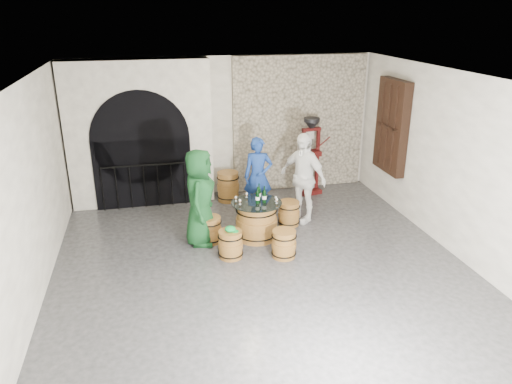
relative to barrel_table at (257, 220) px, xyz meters
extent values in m
plane|color=#2D2D30|center=(-0.17, -1.36, -0.37)|extent=(8.00, 8.00, 0.00)
plane|color=silver|center=(-0.17, 2.64, 1.23)|extent=(8.00, 0.00, 8.00)
plane|color=silver|center=(-0.17, -5.36, 1.23)|extent=(8.00, 0.00, 8.00)
plane|color=silver|center=(-3.67, -1.36, 1.23)|extent=(0.00, 8.00, 8.00)
plane|color=silver|center=(3.33, -1.36, 1.23)|extent=(0.00, 8.00, 8.00)
plane|color=beige|center=(-0.17, -1.36, 2.83)|extent=(8.00, 8.00, 0.00)
cube|color=#AEA18A|center=(1.63, 2.58, 1.23)|extent=(3.20, 0.12, 3.18)
cube|color=silver|center=(-2.07, 2.39, 1.23)|extent=(3.10, 0.50, 3.18)
cube|color=black|center=(-2.07, 2.13, 0.41)|extent=(2.10, 0.03, 1.55)
cylinder|color=black|center=(-2.07, 2.13, 1.18)|extent=(2.10, 0.03, 2.10)
cylinder|color=black|center=(-2.07, 2.06, 0.61)|extent=(1.79, 0.04, 0.04)
cylinder|color=black|center=(-2.96, 2.06, 0.12)|extent=(0.02, 0.02, 0.98)
cylinder|color=black|center=(-2.66, 2.06, 0.12)|extent=(0.02, 0.02, 0.98)
cylinder|color=black|center=(-2.36, 2.06, 0.12)|extent=(0.02, 0.02, 0.98)
cylinder|color=black|center=(-2.07, 2.06, 0.12)|extent=(0.02, 0.02, 0.98)
cylinder|color=black|center=(-1.77, 2.06, 0.12)|extent=(0.02, 0.02, 0.98)
cylinder|color=black|center=(-1.47, 2.06, 0.12)|extent=(0.02, 0.02, 0.98)
cylinder|color=black|center=(-1.17, 2.06, 0.12)|extent=(0.02, 0.02, 0.98)
cube|color=black|center=(3.22, 1.04, 1.43)|extent=(0.20, 1.10, 2.00)
cube|color=black|center=(3.17, 1.04, 1.43)|extent=(0.06, 0.88, 1.76)
cube|color=black|center=(3.20, 1.04, 1.43)|extent=(0.22, 0.92, 0.06)
cube|color=black|center=(3.20, 0.75, 1.43)|extent=(0.22, 0.06, 1.80)
cube|color=black|center=(3.20, 1.04, 1.43)|extent=(0.22, 0.06, 1.80)
cube|color=black|center=(3.20, 1.33, 1.43)|extent=(0.22, 0.06, 1.80)
cylinder|color=#8E5E29|center=(0.00, 0.00, -0.02)|extent=(0.74, 0.74, 0.70)
cylinder|color=#8E5E29|center=(0.00, 0.00, -0.02)|extent=(0.79, 0.79, 0.15)
torus|color=black|center=(0.00, 0.00, -0.26)|extent=(0.80, 0.80, 0.02)
torus|color=black|center=(0.00, 0.00, 0.22)|extent=(0.80, 0.80, 0.02)
cylinder|color=#8E5E29|center=(0.00, 0.00, 0.34)|extent=(0.76, 0.76, 0.02)
cylinder|color=black|center=(0.00, 0.00, 0.37)|extent=(0.96, 0.96, 0.01)
cylinder|color=#8E5E29|center=(-0.90, 0.04, -0.12)|extent=(0.41, 0.41, 0.49)
cylinder|color=#8E5E29|center=(-0.90, 0.04, -0.12)|extent=(0.44, 0.44, 0.11)
torus|color=black|center=(-0.90, 0.04, -0.29)|extent=(0.45, 0.45, 0.02)
torus|color=black|center=(-0.90, 0.04, 0.04)|extent=(0.45, 0.45, 0.02)
cylinder|color=#8E5E29|center=(-0.90, 0.04, 0.13)|extent=(0.42, 0.42, 0.02)
cylinder|color=#8E5E29|center=(0.22, 0.87, -0.12)|extent=(0.41, 0.41, 0.49)
cylinder|color=#8E5E29|center=(0.22, 0.87, -0.12)|extent=(0.44, 0.44, 0.11)
torus|color=black|center=(0.22, 0.87, -0.29)|extent=(0.45, 0.45, 0.02)
torus|color=black|center=(0.22, 0.87, 0.04)|extent=(0.45, 0.45, 0.02)
cylinder|color=#8E5E29|center=(0.22, 0.87, 0.13)|extent=(0.42, 0.42, 0.02)
cylinder|color=#8E5E29|center=(0.78, 0.45, -0.12)|extent=(0.41, 0.41, 0.49)
cylinder|color=#8E5E29|center=(0.78, 0.45, -0.12)|extent=(0.44, 0.44, 0.11)
torus|color=black|center=(0.78, 0.45, -0.29)|extent=(0.45, 0.45, 0.02)
torus|color=black|center=(0.78, 0.45, 0.04)|extent=(0.45, 0.45, 0.02)
cylinder|color=#8E5E29|center=(0.78, 0.45, 0.13)|extent=(0.42, 0.42, 0.02)
cylinder|color=#8E5E29|center=(0.30, -0.85, -0.12)|extent=(0.41, 0.41, 0.49)
cylinder|color=#8E5E29|center=(0.30, -0.85, -0.12)|extent=(0.44, 0.44, 0.11)
torus|color=black|center=(0.30, -0.85, -0.29)|extent=(0.45, 0.45, 0.02)
torus|color=black|center=(0.30, -0.85, 0.04)|extent=(0.45, 0.45, 0.02)
cylinder|color=#8E5E29|center=(0.30, -0.85, 0.13)|extent=(0.42, 0.42, 0.02)
cylinder|color=#8E5E29|center=(-0.62, -0.65, -0.12)|extent=(0.41, 0.41, 0.49)
cylinder|color=#8E5E29|center=(-0.62, -0.65, -0.12)|extent=(0.44, 0.44, 0.11)
torus|color=black|center=(-0.62, -0.65, -0.29)|extent=(0.45, 0.45, 0.02)
torus|color=black|center=(-0.62, -0.65, 0.04)|extent=(0.45, 0.45, 0.02)
cylinder|color=#8E5E29|center=(-0.62, -0.65, 0.13)|extent=(0.42, 0.42, 0.02)
ellipsoid|color=#0D9537|center=(-0.62, -0.65, 0.18)|extent=(0.19, 0.19, 0.10)
cylinder|color=#0D9537|center=(-0.54, -0.68, 0.14)|extent=(0.12, 0.12, 0.01)
imported|color=#12411C|center=(-1.06, 0.04, 0.55)|extent=(0.82, 1.03, 1.84)
imported|color=navy|center=(0.31, 1.20, 0.47)|extent=(0.67, 0.50, 1.67)
imported|color=white|center=(1.11, 0.64, 0.57)|extent=(1.00, 1.16, 1.88)
cylinder|color=black|center=(0.01, -0.05, 0.49)|extent=(0.07, 0.07, 0.22)
cylinder|color=white|center=(0.01, -0.05, 0.48)|extent=(0.08, 0.08, 0.06)
cone|color=black|center=(0.01, -0.05, 0.61)|extent=(0.07, 0.07, 0.05)
cylinder|color=black|center=(0.01, -0.05, 0.67)|extent=(0.03, 0.03, 0.07)
cylinder|color=black|center=(0.14, -0.04, 0.49)|extent=(0.07, 0.07, 0.22)
cylinder|color=white|center=(0.14, -0.04, 0.48)|extent=(0.08, 0.08, 0.06)
cone|color=black|center=(0.14, -0.04, 0.61)|extent=(0.07, 0.07, 0.05)
cylinder|color=black|center=(0.14, -0.04, 0.67)|extent=(0.03, 0.03, 0.07)
cylinder|color=black|center=(0.08, 0.12, 0.49)|extent=(0.07, 0.07, 0.22)
cylinder|color=white|center=(0.08, 0.12, 0.48)|extent=(0.08, 0.08, 0.06)
cone|color=black|center=(0.08, 0.12, 0.61)|extent=(0.07, 0.07, 0.05)
cylinder|color=black|center=(0.08, 0.12, 0.67)|extent=(0.03, 0.03, 0.07)
cylinder|color=#8E5E29|center=(-0.20, 2.05, -0.04)|extent=(0.47, 0.47, 0.67)
cylinder|color=#8E5E29|center=(-0.20, 2.05, -0.04)|extent=(0.51, 0.51, 0.15)
torus|color=black|center=(-0.20, 2.05, -0.26)|extent=(0.52, 0.52, 0.02)
torus|color=black|center=(-0.20, 2.05, 0.19)|extent=(0.52, 0.52, 0.02)
cylinder|color=#8E5E29|center=(-0.20, 2.05, 0.31)|extent=(0.48, 0.48, 0.02)
cube|color=#440E0B|center=(1.78, 2.12, -0.32)|extent=(0.57, 0.49, 0.10)
cube|color=#440E0B|center=(1.78, 2.12, 0.61)|extent=(0.50, 0.37, 0.12)
cube|color=#440E0B|center=(1.78, 2.12, 1.19)|extent=(0.47, 0.20, 0.07)
cylinder|color=black|center=(1.78, 2.12, 0.21)|extent=(0.05, 0.05, 0.96)
cylinder|color=black|center=(1.78, 2.12, 1.42)|extent=(0.37, 0.37, 0.09)
cone|color=black|center=(1.78, 2.12, 1.30)|extent=(0.37, 0.37, 0.19)
cube|color=#440E0B|center=(1.59, 2.08, 0.45)|extent=(0.08, 0.08, 1.54)
cube|color=#440E0B|center=(1.97, 2.15, 0.45)|extent=(0.08, 0.08, 1.54)
cylinder|color=#440E0B|center=(2.08, 2.13, 0.84)|extent=(0.41, 0.10, 0.30)
cube|color=silver|center=(1.88, 2.50, 0.98)|extent=(0.18, 0.10, 0.22)
camera|label=1|loc=(-1.90, -8.26, 3.82)|focal=34.00mm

